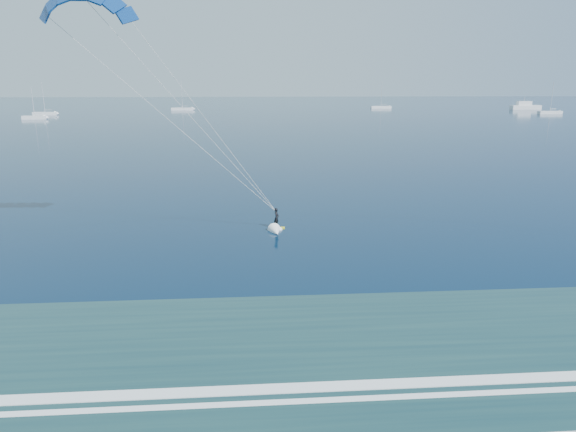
% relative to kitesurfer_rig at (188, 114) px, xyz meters
% --- Properties ---
extents(kitesurfer_rig, '(18.60, 6.60, 19.52)m').
position_rel_kitesurfer_rig_xyz_m(kitesurfer_rig, '(0.00, 0.00, 0.00)').
color(kitesurfer_rig, yellow).
rests_on(kitesurfer_rig, ground).
extents(motor_yacht, '(13.62, 3.63, 5.81)m').
position_rel_kitesurfer_rig_xyz_m(motor_yacht, '(132.22, 193.34, -8.44)').
color(motor_yacht, white).
rests_on(motor_yacht, ground).
extents(sailboat_0, '(7.93, 2.40, 10.90)m').
position_rel_kitesurfer_rig_xyz_m(sailboat_0, '(-68.51, 143.38, -9.25)').
color(sailboat_0, white).
rests_on(sailboat_0, ground).
extents(sailboat_1, '(8.94, 2.40, 12.24)m').
position_rel_kitesurfer_rig_xyz_m(sailboat_1, '(-73.60, 166.44, -9.24)').
color(sailboat_1, white).
rests_on(sailboat_1, ground).
extents(sailboat_2, '(9.83, 2.40, 13.10)m').
position_rel_kitesurfer_rig_xyz_m(sailboat_2, '(-25.32, 197.91, -9.23)').
color(sailboat_2, white).
rests_on(sailboat_2, ground).
extents(sailboat_3, '(9.62, 2.40, 12.95)m').
position_rel_kitesurfer_rig_xyz_m(sailboat_3, '(67.83, 207.22, -9.23)').
color(sailboat_3, white).
rests_on(sailboat_3, ground).
extents(sailboat_4, '(9.26, 2.40, 12.47)m').
position_rel_kitesurfer_rig_xyz_m(sailboat_4, '(124.13, 159.18, -9.24)').
color(sailboat_4, white).
rests_on(sailboat_4, ground).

